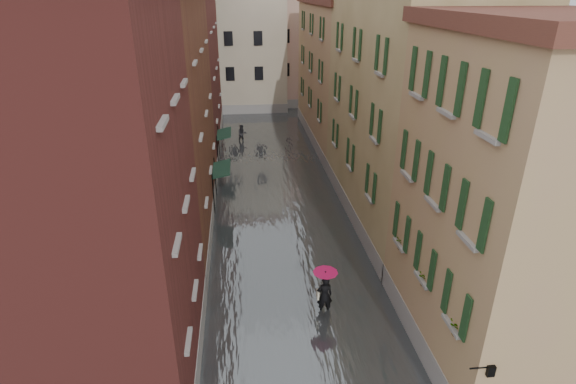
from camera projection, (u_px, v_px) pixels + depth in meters
ground at (302, 321)px, 18.58m from camera, size 120.00×120.00×0.00m
floodwater at (276, 191)px, 30.31m from camera, size 10.00×60.00×0.20m
building_left_near at (82, 211)px, 13.40m from camera, size 6.00×8.00×13.00m
building_left_mid at (148, 121)px, 23.46m from camera, size 6.00×14.00×12.50m
building_left_far at (178, 63)px, 36.74m from camera, size 6.00×16.00×14.00m
building_right_near at (518, 211)px, 15.09m from camera, size 6.00×8.00×11.50m
building_right_mid at (407, 109)px, 24.75m from camera, size 6.00×14.00×13.00m
building_right_far at (345, 76)px, 38.64m from camera, size 6.00×16.00×11.50m
building_end_cream at (230, 49)px, 50.02m from camera, size 12.00×9.00×13.00m
building_end_pink at (307, 50)px, 52.93m from camera, size 10.00×9.00×12.00m
awning_near at (221, 170)px, 27.43m from camera, size 1.09×2.74×2.80m
awning_far at (223, 135)px, 34.09m from camera, size 1.09×2.74×2.80m
wall_lantern at (489, 369)px, 12.34m from camera, size 0.71×0.22×0.35m
window_planters at (427, 271)px, 15.75m from camera, size 0.59×5.85×0.84m
pedestrian_main at (325, 288)px, 18.54m from camera, size 1.03×1.03×2.06m
pedestrian_far at (242, 134)px, 39.71m from camera, size 0.92×0.77×1.68m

